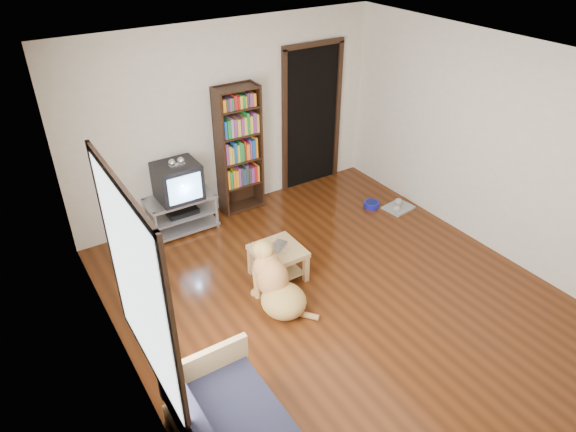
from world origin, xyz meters
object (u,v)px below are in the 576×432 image
crt_tv (177,180)px  bookshelf (239,144)px  laptop (279,249)px  coffee_table (278,257)px  dog_bowl (371,204)px  grey_rag (398,208)px  tv_stand (182,212)px  dog (276,285)px

crt_tv → bookshelf: bearing=4.3°
laptop → coffee_table: bearing=61.4°
dog_bowl → grey_rag: size_ratio=0.55×
grey_rag → bookshelf: (-1.90, 1.26, 0.99)m
crt_tv → dog_bowl: bearing=-20.3°
laptop → bookshelf: bearing=47.9°
tv_stand → crt_tv: (0.00, 0.02, 0.47)m
grey_rag → coffee_table: 2.35m
coffee_table → grey_rag: bearing=9.9°
grey_rag → coffee_table: coffee_table is taller
grey_rag → bookshelf: bookshelf is taller
crt_tv → grey_rag: bearing=-22.7°
laptop → coffee_table: size_ratio=0.63×
coffee_table → dog_bowl: bearing=18.0°
grey_rag → coffee_table: bearing=-170.1°
laptop → dog: 0.49m
coffee_table → dog: dog is taller
bookshelf → coffee_table: bearing=-103.7°
tv_stand → crt_tv: bearing=90.0°
crt_tv → coffee_table: crt_tv is taller
grey_rag → bookshelf: size_ratio=0.22×
grey_rag → dog: bearing=-162.5°
dog_bowl → grey_rag: bearing=-39.8°
tv_stand → coffee_table: tv_stand is taller
tv_stand → dog_bowl: bearing=-19.8°
tv_stand → dog: dog is taller
laptop → coffee_table: laptop is taller
coffee_table → tv_stand: bearing=109.1°
crt_tv → bookshelf: 0.99m
dog_bowl → crt_tv: bearing=159.7°
dog_bowl → coffee_table: 2.12m
dog_bowl → grey_rag: (0.30, -0.25, -0.03)m
laptop → tv_stand: bearing=80.2°
crt_tv → bookshelf: (0.95, 0.07, 0.26)m
dog_bowl → laptop: bearing=-161.2°
laptop → crt_tv: crt_tv is taller
coffee_table → dog: size_ratio=0.61×
laptop → grey_rag: laptop is taller
grey_rag → dog: 2.72m
crt_tv → bookshelf: size_ratio=0.32×
dog_bowl → grey_rag: dog_bowl is taller
tv_stand → coffee_table: 1.66m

